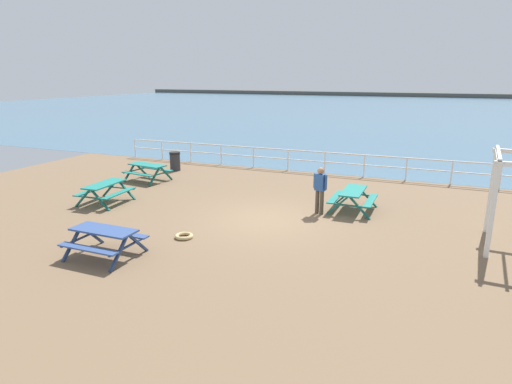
% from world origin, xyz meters
% --- Properties ---
extents(ground_plane, '(30.00, 24.00, 0.20)m').
position_xyz_m(ground_plane, '(0.00, 0.00, -0.10)').
color(ground_plane, brown).
extents(sea_band, '(142.00, 90.00, 0.01)m').
position_xyz_m(sea_band, '(0.00, 52.75, 0.00)').
color(sea_band, '#476B84').
rests_on(sea_band, ground).
extents(distant_shoreline, '(142.00, 6.00, 1.80)m').
position_xyz_m(distant_shoreline, '(0.00, 95.75, 0.00)').
color(distant_shoreline, '#4C4C47').
rests_on(distant_shoreline, ground).
extents(seaward_railing, '(23.07, 0.07, 1.08)m').
position_xyz_m(seaward_railing, '(-0.00, 7.75, 0.75)').
color(seaward_railing, white).
rests_on(seaward_railing, ground).
extents(picnic_table_near_left, '(1.55, 1.80, 0.80)m').
position_xyz_m(picnic_table_near_left, '(2.46, 2.11, 0.58)').
color(picnic_table_near_left, '#1E7A70').
rests_on(picnic_table_near_left, ground).
extents(picnic_table_mid_centre, '(1.64, 1.89, 0.80)m').
position_xyz_m(picnic_table_mid_centre, '(-6.37, -0.58, 0.58)').
color(picnic_table_mid_centre, '#1E7A70').
rests_on(picnic_table_mid_centre, ground).
extents(picnic_table_far_left, '(1.99, 1.76, 0.80)m').
position_xyz_m(picnic_table_far_left, '(-7.11, 3.04, 0.58)').
color(picnic_table_far_left, '#1E7A70').
rests_on(picnic_table_far_left, ground).
extents(picnic_table_far_right, '(1.80, 1.55, 0.80)m').
position_xyz_m(picnic_table_far_right, '(-2.86, -4.57, 0.58)').
color(picnic_table_far_right, '#334C84').
rests_on(picnic_table_far_right, ground).
extents(visitor, '(0.51, 0.31, 1.66)m').
position_xyz_m(visitor, '(1.45, 1.31, 0.95)').
color(visitor, '#4C4233').
rests_on(visitor, ground).
extents(litter_bin, '(0.55, 0.55, 0.95)m').
position_xyz_m(litter_bin, '(-7.21, 5.46, 0.48)').
color(litter_bin, '#2D2D33').
rests_on(litter_bin, ground).
extents(rope_coil, '(0.55, 0.55, 0.11)m').
position_xyz_m(rope_coil, '(-1.66, -2.57, 0.06)').
color(rope_coil, tan).
rests_on(rope_coil, ground).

